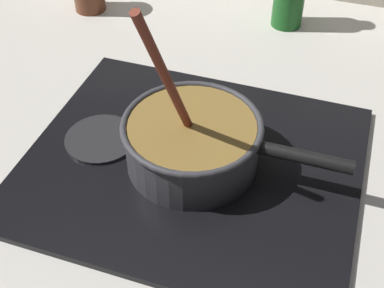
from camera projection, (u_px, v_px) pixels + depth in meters
The scene contains 5 objects.
ground at pixel (89, 196), 0.87m from camera, with size 2.40×1.60×0.04m, color beige.
hob_plate at pixel (192, 164), 0.89m from camera, with size 0.56×0.48×0.01m, color black.
burner_ring at pixel (192, 160), 0.88m from camera, with size 0.16×0.16×0.01m, color #592D0C.
spare_burner at pixel (101, 139), 0.92m from camera, with size 0.13×0.13×0.01m, color #262628.
cooking_pan at pixel (193, 142), 0.85m from camera, with size 0.37×0.23×0.33m.
Camera 1 is at (0.35, -0.49, 0.64)m, focal length 48.83 mm.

